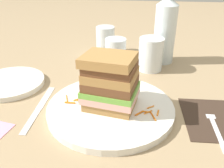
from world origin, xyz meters
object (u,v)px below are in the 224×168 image
at_px(fork, 214,124).
at_px(juice_glass, 151,56).
at_px(knife, 38,109).
at_px(napkin_dark, 212,118).
at_px(water_bottle, 165,29).
at_px(empty_tumbler_1, 105,40).
at_px(empty_tumbler_0, 116,53).
at_px(main_plate, 111,108).
at_px(sandwich, 110,82).
at_px(side_plate, 10,83).

distance_m(fork, juice_glass, 0.31).
distance_m(fork, knife, 0.40).
bearing_deg(napkin_dark, fork, -89.97).
bearing_deg(water_bottle, juice_glass, -121.91).
bearing_deg(empty_tumbler_1, juice_glass, -39.70).
distance_m(napkin_dark, empty_tumbler_0, 0.37).
height_order(fork, knife, fork).
relative_size(main_plate, fork, 1.79).
xyz_separation_m(empty_tumbler_0, empty_tumbler_1, (-0.05, 0.12, 0.00)).
xyz_separation_m(sandwich, napkin_dark, (0.23, -0.01, -0.08)).
bearing_deg(main_plate, juice_glass, 68.35).
relative_size(sandwich, water_bottle, 0.53).
xyz_separation_m(main_plate, empty_tumbler_1, (-0.06, 0.38, 0.04)).
relative_size(sandwich, side_plate, 0.70).
distance_m(sandwich, knife, 0.19).
height_order(main_plate, knife, main_plate).
bearing_deg(juice_glass, side_plate, -158.95).
xyz_separation_m(main_plate, water_bottle, (0.14, 0.32, 0.10)).
bearing_deg(side_plate, juice_glass, 21.05).
bearing_deg(fork, side_plate, 166.82).
relative_size(water_bottle, side_plate, 1.33).
relative_size(water_bottle, empty_tumbler_0, 2.74).
distance_m(water_bottle, empty_tumbler_0, 0.18).
bearing_deg(juice_glass, empty_tumbler_0, 172.98).
distance_m(main_plate, juice_glass, 0.27).
bearing_deg(knife, sandwich, 4.39).
relative_size(main_plate, juice_glass, 2.87).
xyz_separation_m(knife, empty_tumbler_1, (0.11, 0.39, 0.05)).
distance_m(juice_glass, empty_tumbler_0, 0.11).
relative_size(main_plate, side_plate, 1.56).
relative_size(napkin_dark, fork, 0.98).
xyz_separation_m(juice_glass, empty_tumbler_1, (-0.16, 0.13, 0.00)).
distance_m(juice_glass, water_bottle, 0.11).
relative_size(fork, side_plate, 0.87).
height_order(sandwich, juice_glass, sandwich).
xyz_separation_m(main_plate, knife, (-0.17, -0.01, -0.01)).
bearing_deg(napkin_dark, side_plate, 169.14).
height_order(napkin_dark, side_plate, side_plate).
distance_m(napkin_dark, fork, 0.02).
bearing_deg(fork, empty_tumbler_1, 125.64).
distance_m(napkin_dark, water_bottle, 0.35).
xyz_separation_m(knife, side_plate, (-0.12, 0.11, 0.01)).
height_order(juice_glass, water_bottle, water_bottle).
distance_m(main_plate, water_bottle, 0.36).
xyz_separation_m(main_plate, juice_glass, (0.10, 0.25, 0.04)).
relative_size(knife, water_bottle, 0.79).
distance_m(sandwich, empty_tumbler_0, 0.26).
xyz_separation_m(napkin_dark, empty_tumbler_1, (-0.29, 0.39, 0.05)).
relative_size(sandwich, juice_glass, 1.30).
height_order(napkin_dark, water_bottle, water_bottle).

